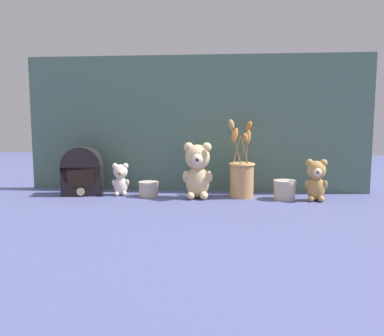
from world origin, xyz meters
TOP-DOWN VIEW (x-y plane):
  - ground_plane at (0.00, 0.00)m, footprint 4.00×4.00m
  - backdrop_wall at (0.00, 0.17)m, footprint 1.53×0.02m
  - teddy_bear_large at (0.02, -0.01)m, footprint 0.12×0.12m
  - teddy_bear_medium at (0.50, -0.01)m, footprint 0.09×0.08m
  - teddy_bear_small at (-0.31, 0.03)m, footprint 0.08×0.07m
  - flower_vase at (0.21, 0.04)m, footprint 0.12×0.18m
  - vintage_radio at (-0.47, 0.03)m, footprint 0.18×0.13m
  - decorative_tin_tall at (0.38, 0.01)m, footprint 0.09×0.09m
  - decorative_tin_short at (-0.18, 0.01)m, footprint 0.08×0.08m

SIDE VIEW (x-z plane):
  - ground_plane at x=0.00m, z-range 0.00..0.00m
  - decorative_tin_short at x=-0.18m, z-range 0.00..0.06m
  - decorative_tin_tall at x=0.38m, z-range 0.00..0.08m
  - teddy_bear_small at x=-0.31m, z-range 0.00..0.14m
  - teddy_bear_medium at x=0.50m, z-range 0.00..0.17m
  - flower_vase at x=0.21m, z-range -0.07..0.26m
  - vintage_radio at x=-0.47m, z-range -0.01..0.20m
  - teddy_bear_large at x=0.02m, z-range 0.01..0.24m
  - backdrop_wall at x=0.00m, z-range 0.00..0.60m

